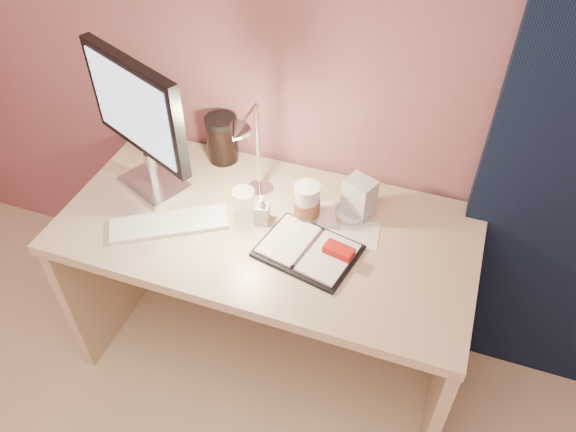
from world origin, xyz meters
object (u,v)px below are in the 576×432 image
(desk, at_px, (276,256))
(monitor, at_px, (140,115))
(clear_cup, at_px, (244,207))
(product_box, at_px, (359,198))
(keyboard, at_px, (169,224))
(bowl, at_px, (351,214))
(coffee_cup, at_px, (307,204))
(lotion_bottle, at_px, (262,210))
(planner, at_px, (311,250))
(desk_lamp, at_px, (245,152))
(dark_jar, at_px, (222,141))

(desk, relative_size, monitor, 2.76)
(desk, xyz_separation_m, monitor, (-0.46, -0.01, 0.53))
(clear_cup, bearing_deg, product_box, 25.06)
(keyboard, relative_size, bowl, 3.61)
(monitor, distance_m, coffee_cup, 0.62)
(monitor, height_order, product_box, monitor)
(desk, distance_m, lotion_bottle, 0.29)
(planner, xyz_separation_m, bowl, (0.08, 0.20, 0.01))
(monitor, bearing_deg, desk, 26.27)
(coffee_cup, height_order, desk_lamp, desk_lamp)
(monitor, relative_size, keyboard, 1.29)
(coffee_cup, xyz_separation_m, bowl, (0.14, 0.06, -0.05))
(desk, xyz_separation_m, lotion_bottle, (-0.02, -0.06, 0.28))
(monitor, distance_m, clear_cup, 0.46)
(coffee_cup, xyz_separation_m, clear_cup, (-0.19, -0.08, -0.00))
(keyboard, relative_size, lotion_bottle, 3.68)
(keyboard, height_order, clear_cup, clear_cup)
(lotion_bottle, bearing_deg, dark_jar, 134.13)
(monitor, height_order, clear_cup, monitor)
(dark_jar, relative_size, product_box, 1.11)
(planner, height_order, clear_cup, clear_cup)
(lotion_bottle, distance_m, dark_jar, 0.39)
(desk, bearing_deg, desk_lamp, -174.72)
(monitor, xyz_separation_m, product_box, (0.73, 0.10, -0.23))
(bowl, bearing_deg, desk, -166.33)
(dark_jar, distance_m, product_box, 0.58)
(planner, distance_m, clear_cup, 0.27)
(planner, relative_size, desk_lamp, 0.90)
(coffee_cup, distance_m, lotion_bottle, 0.15)
(coffee_cup, bearing_deg, lotion_bottle, -155.60)
(monitor, distance_m, planner, 0.71)
(monitor, relative_size, desk_lamp, 1.31)
(monitor, bearing_deg, coffee_cup, 26.50)
(monitor, bearing_deg, product_box, 32.42)
(coffee_cup, bearing_deg, dark_jar, 152.28)
(planner, bearing_deg, dark_jar, 154.58)
(clear_cup, bearing_deg, dark_jar, 125.78)
(dark_jar, xyz_separation_m, desk_lamp, (0.20, -0.23, 0.16))
(keyboard, xyz_separation_m, dark_jar, (0.02, 0.40, 0.07))
(desk, xyz_separation_m, desk_lamp, (-0.09, -0.01, 0.47))
(clear_cup, height_order, desk_lamp, desk_lamp)
(clear_cup, height_order, lotion_bottle, clear_cup)
(monitor, distance_m, keyboard, 0.37)
(bowl, distance_m, product_box, 0.06)
(desk, distance_m, desk_lamp, 0.48)
(coffee_cup, distance_m, dark_jar, 0.46)
(dark_jar, relative_size, desk_lamp, 0.42)
(monitor, height_order, bowl, monitor)
(product_box, bearing_deg, clear_cup, -132.50)
(bowl, distance_m, lotion_bottle, 0.30)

